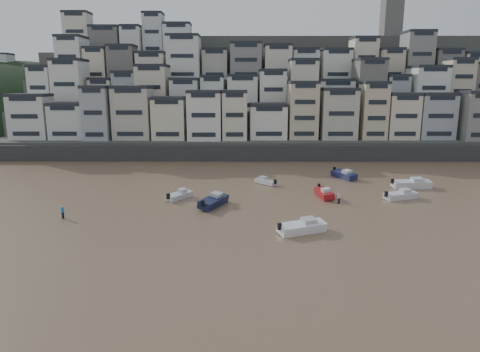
{
  "coord_description": "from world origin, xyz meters",
  "views": [
    {
      "loc": [
        5.05,
        -30.54,
        17.21
      ],
      "look_at": [
        4.81,
        30.0,
        4.0
      ],
      "focal_mm": 32.0,
      "sensor_mm": 36.0,
      "label": 1
    }
  ],
  "objects_px": {
    "boat_h": "(266,181)",
    "person_pink": "(339,198)",
    "boat_a": "(302,226)",
    "boat_e": "(324,192)",
    "boat_c": "(213,200)",
    "person_blue": "(63,212)",
    "boat_d": "(401,194)",
    "boat_g": "(411,182)",
    "boat_i": "(344,174)",
    "boat_f": "(179,194)"
  },
  "relations": [
    {
      "from": "boat_i",
      "to": "boat_d",
      "type": "relative_size",
      "value": 1.09
    },
    {
      "from": "boat_c",
      "to": "boat_a",
      "type": "xyz_separation_m",
      "value": [
        11.1,
        -11.06,
        -0.03
      ]
    },
    {
      "from": "person_blue",
      "to": "boat_g",
      "type": "bearing_deg",
      "value": 17.78
    },
    {
      "from": "boat_f",
      "to": "person_pink",
      "type": "relative_size",
      "value": 2.87
    },
    {
      "from": "boat_f",
      "to": "person_pink",
      "type": "height_order",
      "value": "person_pink"
    },
    {
      "from": "boat_g",
      "to": "person_pink",
      "type": "bearing_deg",
      "value": -150.31
    },
    {
      "from": "boat_a",
      "to": "boat_e",
      "type": "relative_size",
      "value": 1.11
    },
    {
      "from": "boat_c",
      "to": "boat_e",
      "type": "height_order",
      "value": "boat_c"
    },
    {
      "from": "boat_d",
      "to": "boat_f",
      "type": "distance_m",
      "value": 33.54
    },
    {
      "from": "boat_a",
      "to": "boat_e",
      "type": "bearing_deg",
      "value": 48.26
    },
    {
      "from": "boat_e",
      "to": "boat_d",
      "type": "bearing_deg",
      "value": 77.32
    },
    {
      "from": "boat_a",
      "to": "person_blue",
      "type": "bearing_deg",
      "value": 147.29
    },
    {
      "from": "boat_f",
      "to": "person_blue",
      "type": "distance_m",
      "value": 16.77
    },
    {
      "from": "boat_c",
      "to": "boat_h",
      "type": "distance_m",
      "value": 15.83
    },
    {
      "from": "boat_a",
      "to": "person_blue",
      "type": "xyz_separation_m",
      "value": [
        -30.31,
        5.41,
        0.0
      ]
    },
    {
      "from": "boat_a",
      "to": "person_pink",
      "type": "distance_m",
      "value": 14.37
    },
    {
      "from": "boat_d",
      "to": "person_blue",
      "type": "distance_m",
      "value": 48.27
    },
    {
      "from": "boat_c",
      "to": "boat_a",
      "type": "distance_m",
      "value": 15.67
    },
    {
      "from": "boat_d",
      "to": "boat_f",
      "type": "xyz_separation_m",
      "value": [
        -33.54,
        -0.03,
        -0.1
      ]
    },
    {
      "from": "boat_f",
      "to": "boat_g",
      "type": "height_order",
      "value": "boat_g"
    },
    {
      "from": "boat_f",
      "to": "boat_d",
      "type": "bearing_deg",
      "value": -55.5
    },
    {
      "from": "boat_g",
      "to": "person_blue",
      "type": "distance_m",
      "value": 54.2
    },
    {
      "from": "boat_c",
      "to": "boat_g",
      "type": "height_order",
      "value": "boat_g"
    },
    {
      "from": "boat_d",
      "to": "boat_h",
      "type": "distance_m",
      "value": 22.1
    },
    {
      "from": "boat_i",
      "to": "boat_g",
      "type": "bearing_deg",
      "value": 28.07
    },
    {
      "from": "boat_e",
      "to": "person_blue",
      "type": "bearing_deg",
      "value": -80.5
    },
    {
      "from": "boat_c",
      "to": "person_blue",
      "type": "relative_size",
      "value": 3.78
    },
    {
      "from": "boat_c",
      "to": "boat_a",
      "type": "height_order",
      "value": "boat_c"
    },
    {
      "from": "boat_d",
      "to": "person_pink",
      "type": "xyz_separation_m",
      "value": [
        -9.9,
        -2.53,
        0.09
      ]
    },
    {
      "from": "boat_c",
      "to": "person_blue",
      "type": "height_order",
      "value": "boat_c"
    },
    {
      "from": "boat_g",
      "to": "boat_i",
      "type": "bearing_deg",
      "value": 137.88
    },
    {
      "from": "boat_h",
      "to": "boat_f",
      "type": "bearing_deg",
      "value": 81.86
    },
    {
      "from": "boat_h",
      "to": "person_blue",
      "type": "height_order",
      "value": "person_blue"
    },
    {
      "from": "boat_h",
      "to": "boat_g",
      "type": "height_order",
      "value": "boat_g"
    },
    {
      "from": "boat_f",
      "to": "boat_e",
      "type": "bearing_deg",
      "value": -52.61
    },
    {
      "from": "boat_f",
      "to": "boat_e",
      "type": "height_order",
      "value": "boat_e"
    },
    {
      "from": "boat_f",
      "to": "boat_h",
      "type": "distance_m",
      "value": 16.69
    },
    {
      "from": "boat_g",
      "to": "person_blue",
      "type": "xyz_separation_m",
      "value": [
        -51.61,
        -16.55,
        -0.08
      ]
    },
    {
      "from": "boat_i",
      "to": "boat_h",
      "type": "bearing_deg",
      "value": -95.55
    },
    {
      "from": "boat_h",
      "to": "person_pink",
      "type": "relative_size",
      "value": 2.67
    },
    {
      "from": "person_blue",
      "to": "person_pink",
      "type": "distance_m",
      "value": 38.07
    },
    {
      "from": "boat_a",
      "to": "boat_h",
      "type": "relative_size",
      "value": 1.37
    },
    {
      "from": "boat_f",
      "to": "person_blue",
      "type": "height_order",
      "value": "person_blue"
    },
    {
      "from": "person_pink",
      "to": "person_blue",
      "type": "bearing_deg",
      "value": -169.27
    },
    {
      "from": "boat_a",
      "to": "boat_e",
      "type": "xyz_separation_m",
      "value": [
        5.6,
        16.13,
        -0.08
      ]
    },
    {
      "from": "boat_a",
      "to": "person_blue",
      "type": "height_order",
      "value": "person_blue"
    },
    {
      "from": "boat_h",
      "to": "boat_a",
      "type": "bearing_deg",
      "value": 143.4
    },
    {
      "from": "boat_h",
      "to": "boat_c",
      "type": "bearing_deg",
      "value": 105.52
    },
    {
      "from": "boat_h",
      "to": "boat_d",
      "type": "bearing_deg",
      "value": -159.07
    },
    {
      "from": "boat_g",
      "to": "boat_c",
      "type": "bearing_deg",
      "value": -165.4
    }
  ]
}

